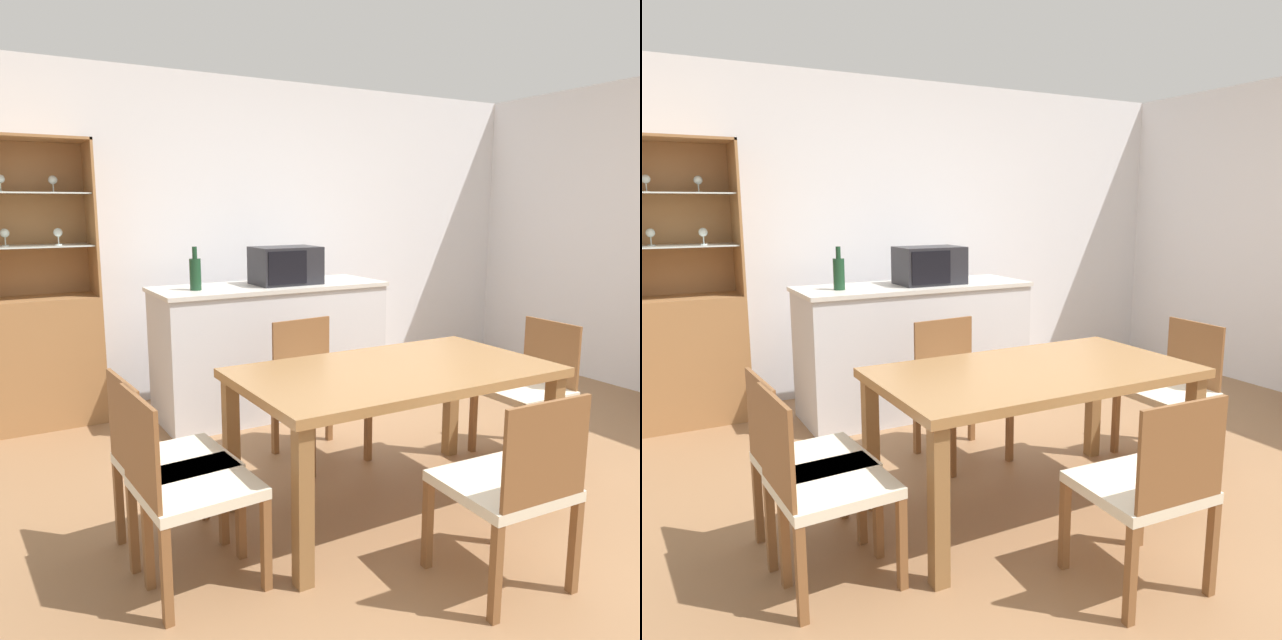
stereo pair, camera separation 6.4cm
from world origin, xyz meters
The scene contains 12 objects.
ground_plane centered at (0.00, 0.00, 0.00)m, with size 18.00×18.00×0.00m, color #936B47.
wall_back centered at (0.00, 2.63, 1.27)m, with size 6.80×0.06×2.55m.
kitchen_counter centered at (-0.32, 1.90, 0.48)m, with size 1.71×0.64×0.96m.
display_cabinet centered at (-1.85, 2.41, 0.59)m, with size 0.79×0.39×1.98m.
dining_table centered at (-0.44, 0.18, 0.65)m, with size 1.57×0.89×0.74m.
dining_chair_head_far centered at (-0.44, 0.96, 0.43)m, with size 0.49×0.49×0.84m.
dining_chair_head_near centered at (-0.44, -0.61, 0.43)m, with size 0.47×0.47×0.84m.
dining_chair_side_left_far centered at (-1.57, 0.31, 0.43)m, with size 0.48×0.48×0.84m.
dining_chair_side_left_near centered at (-1.57, 0.04, 0.43)m, with size 0.48×0.48×0.84m.
dining_chair_side_right_far centered at (0.69, 0.31, 0.43)m, with size 0.46×0.46×0.84m.
microwave centered at (-0.20, 1.87, 1.10)m, with size 0.48×0.34×0.28m.
wine_bottle centered at (-0.89, 1.87, 1.08)m, with size 0.08×0.08×0.30m.
Camera 1 is at (-2.26, -2.25, 1.54)m, focal length 35.00 mm.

